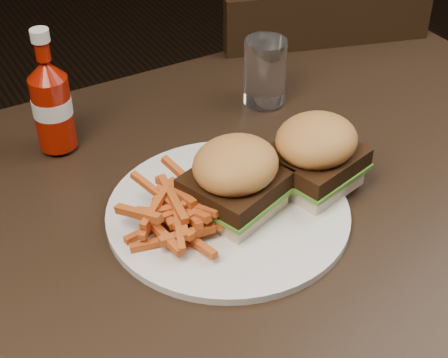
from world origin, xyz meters
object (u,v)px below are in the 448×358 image
dining_table (228,231)px  ketchup_bottle (53,112)px  tumbler (265,71)px  chair_far (288,139)px  plate (228,212)px

dining_table → ketchup_bottle: (-0.13, 0.25, 0.08)m
dining_table → tumbler: bearing=48.6°
dining_table → tumbler: tumbler is taller
chair_far → ketchup_bottle: size_ratio=3.71×
dining_table → tumbler: (0.19, 0.22, 0.08)m
dining_table → ketchup_bottle: bearing=117.3°
ketchup_bottle → dining_table: bearing=-62.7°
dining_table → chair_far: (0.45, 0.50, -0.30)m
dining_table → plate: (0.00, 0.01, 0.03)m
chair_far → plate: bearing=65.2°
plate → chair_far: bearing=47.9°
ketchup_bottle → tumbler: (0.32, -0.04, -0.01)m
dining_table → chair_far: size_ratio=3.04×
chair_far → tumbler: (-0.26, -0.28, 0.38)m
dining_table → tumbler: size_ratio=11.81×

